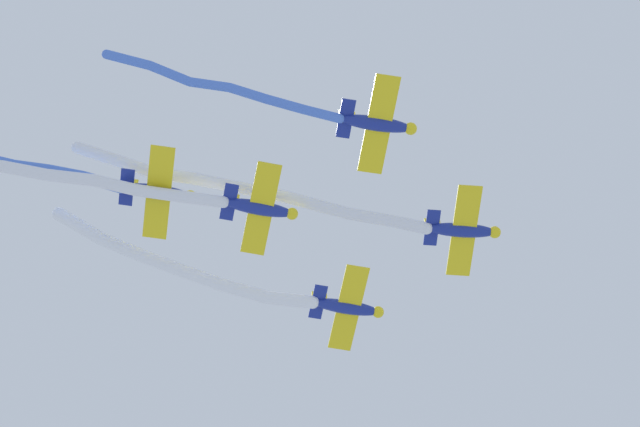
# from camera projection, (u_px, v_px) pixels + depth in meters

# --- Properties ---
(airplane_lead) EXTENTS (6.25, 6.31, 1.82)m
(airplane_lead) POSITION_uv_depth(u_px,v_px,m) (463.00, 230.00, 83.36)
(airplane_lead) COLOR navy
(smoke_trail_lead) EXTENTS (20.63, 16.47, 4.69)m
(smoke_trail_lead) POSITION_uv_depth(u_px,v_px,m) (250.00, 190.00, 83.90)
(smoke_trail_lead) COLOR white
(airplane_left_wing) EXTENTS (5.89, 6.71, 1.82)m
(airplane_left_wing) POSITION_uv_depth(u_px,v_px,m) (348.00, 307.00, 85.94)
(airplane_left_wing) COLOR navy
(smoke_trail_left_wing) EXTENTS (17.62, 10.28, 2.78)m
(smoke_trail_left_wing) POSITION_uv_depth(u_px,v_px,m) (184.00, 267.00, 85.00)
(smoke_trail_left_wing) COLOR white
(airplane_right_wing) EXTENTS (5.93, 6.63, 1.82)m
(airplane_right_wing) POSITION_uv_depth(u_px,v_px,m) (378.00, 124.00, 79.80)
(airplane_right_wing) COLOR navy
(smoke_trail_right_wing) EXTENTS (13.79, 10.09, 3.22)m
(smoke_trail_right_wing) POSITION_uv_depth(u_px,v_px,m) (224.00, 87.00, 79.81)
(smoke_trail_right_wing) COLOR #4C75DB
(airplane_slot) EXTENTS (5.86, 6.75, 1.82)m
(airplane_slot) POSITION_uv_depth(u_px,v_px,m) (260.00, 208.00, 82.29)
(airplane_slot) COLOR navy
(smoke_trail_slot) EXTENTS (17.08, 14.07, 1.16)m
(smoke_trail_slot) POSITION_uv_depth(u_px,v_px,m) (71.00, 179.00, 80.95)
(smoke_trail_slot) COLOR white
(airplane_trail) EXTENTS (5.95, 6.60, 1.82)m
(airplane_trail) POSITION_uv_depth(u_px,v_px,m) (158.00, 192.00, 82.37)
(airplane_trail) COLOR navy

